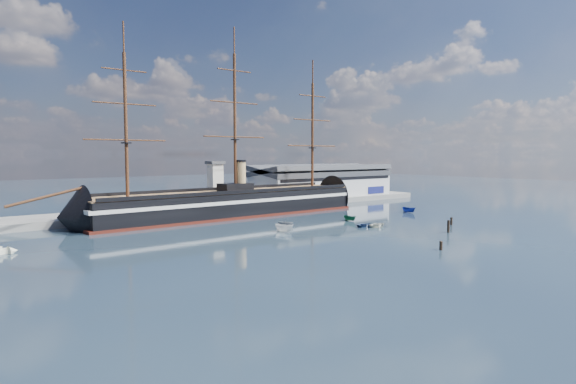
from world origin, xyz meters
TOP-DOWN VIEW (x-y plane):
  - ground at (0.00, 40.00)m, footprint 600.00×600.00m
  - quay at (10.00, 76.00)m, footprint 180.00×18.00m
  - warehouse at (58.00, 80.00)m, footprint 63.00×21.00m
  - quay_tower at (3.00, 73.00)m, footprint 5.00×5.00m
  - warship at (-1.13, 60.00)m, footprint 113.04×18.12m
  - motorboat_a at (-4.75, 26.15)m, footprint 6.70×3.87m
  - motorboat_b at (17.25, 19.27)m, footprint 1.53×3.35m
  - motorboat_c at (22.18, 29.62)m, footprint 5.18×2.23m
  - motorboat_d at (1.19, 33.16)m, footprint 6.53×6.61m
  - motorboat_e at (19.73, 17.08)m, footprint 1.58×3.48m
  - motorboat_f at (51.96, 31.46)m, footprint 5.94×2.44m
  - piling_near_mid at (5.62, -11.49)m, footprint 0.64×0.64m
  - piling_near_right at (26.14, 0.06)m, footprint 0.64×0.64m
  - piling_far_right at (38.21, 6.91)m, footprint 0.64×0.64m

SIDE VIEW (x-z plane):
  - ground at x=0.00m, z-range 0.00..0.00m
  - quay at x=10.00m, z-range -1.00..1.00m
  - motorboat_a at x=-4.75m, z-range -1.26..1.26m
  - motorboat_b at x=17.25m, z-range -0.76..0.76m
  - motorboat_c at x=22.18m, z-range -1.01..1.01m
  - motorboat_d at x=1.19m, z-range -1.19..1.19m
  - motorboat_e at x=19.73m, z-range -0.79..0.79m
  - motorboat_f at x=51.96m, z-range -1.17..1.17m
  - piling_near_mid at x=5.62m, z-range -1.25..1.25m
  - piling_near_right at x=26.14m, z-range -1.87..1.87m
  - piling_far_right at x=38.21m, z-range -1.39..1.39m
  - warship at x=-1.13m, z-range -22.93..31.01m
  - warehouse at x=58.00m, z-range 2.18..13.78m
  - quay_tower at x=3.00m, z-range 2.25..17.25m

